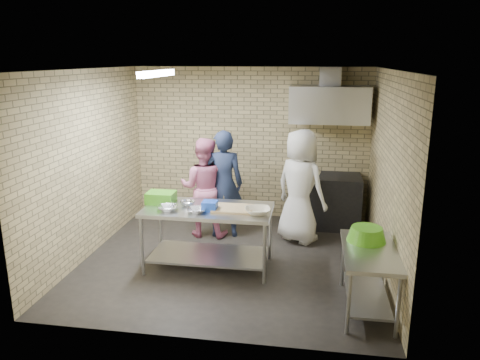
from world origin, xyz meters
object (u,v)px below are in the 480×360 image
object	(u,v)px
man_navy	(223,184)
prep_table	(208,238)
green_crate	(161,197)
blue_tub	(210,206)
side_counter	(368,279)
stove	(324,201)
bottle_green	(356,109)
woman_pink	(204,187)
green_basin	(367,234)
bottle_red	(332,108)
woman_white	(300,186)

from	to	relation	value
man_navy	prep_table	bearing A→B (deg)	82.06
green_crate	blue_tub	distance (m)	0.78
side_counter	green_crate	bearing A→B (deg)	161.33
stove	bottle_green	size ratio (longest dim) A/B	8.00
stove	side_counter	bearing A→B (deg)	-80.71
stove	green_crate	size ratio (longest dim) A/B	3.10
bottle_green	woman_pink	size ratio (longest dim) A/B	0.09
green_basin	bottle_red	distance (m)	3.01
stove	green_basin	distance (m)	2.57
prep_table	woman_white	world-z (taller)	woman_white
prep_table	man_navy	world-z (taller)	man_navy
stove	woman_white	bearing A→B (deg)	-118.46
side_counter	green_basin	xyz separation A→B (m)	(-0.02, 0.25, 0.46)
side_counter	bottle_red	distance (m)	3.44
green_basin	woman_white	size ratio (longest dim) A/B	0.26
side_counter	stove	world-z (taller)	stove
woman_pink	man_navy	bearing A→B (deg)	-175.73
green_basin	woman_white	world-z (taller)	woman_white
man_navy	woman_pink	world-z (taller)	man_navy
bottle_red	bottle_green	bearing A→B (deg)	0.00
prep_table	woman_white	distance (m)	1.76
prep_table	woman_white	size ratio (longest dim) A/B	0.97
prep_table	woman_pink	distance (m)	1.29
blue_tub	bottle_red	bearing A→B (deg)	54.63
prep_table	bottle_green	distance (m)	3.39
stove	green_basin	size ratio (longest dim) A/B	2.61
stove	prep_table	bearing A→B (deg)	-129.84
bottle_red	man_navy	xyz separation A→B (m)	(-1.69, -0.96, -1.15)
green_basin	man_navy	world-z (taller)	man_navy
side_counter	woman_white	distance (m)	2.24
woman_pink	woman_white	bearing A→B (deg)	179.12
blue_tub	bottle_red	xyz separation A→B (m)	(1.62, 2.28, 1.10)
green_basin	woman_pink	bearing A→B (deg)	143.73
woman_white	bottle_green	bearing A→B (deg)	-96.35
prep_table	woman_pink	xyz separation A→B (m)	(-0.34, 1.19, 0.38)
green_basin	bottle_green	xyz separation A→B (m)	(0.02, 2.74, 1.18)
blue_tub	woman_white	size ratio (longest dim) A/B	0.11
green_crate	woman_pink	distance (m)	1.13
green_crate	man_navy	size ratio (longest dim) A/B	0.22
green_basin	man_navy	xyz separation A→B (m)	(-2.07, 1.78, 0.04)
stove	woman_white	distance (m)	0.96
blue_tub	side_counter	bearing A→B (deg)	-19.52
stove	green_basin	xyz separation A→B (m)	(0.43, -2.50, 0.38)
prep_table	bottle_red	bearing A→B (deg)	52.57
side_counter	woman_white	bearing A→B (deg)	113.18
green_crate	man_navy	distance (m)	1.29
bottle_green	side_counter	bearing A→B (deg)	-90.00
bottle_green	bottle_red	bearing A→B (deg)	180.00
man_navy	woman_white	xyz separation A→B (m)	(1.23, -0.03, 0.02)
blue_tub	bottle_green	bearing A→B (deg)	48.47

